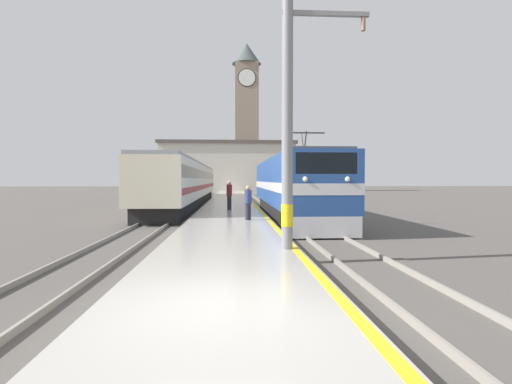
# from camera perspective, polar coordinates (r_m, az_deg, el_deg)

# --- Properties ---
(ground_plane) EXTENTS (200.00, 200.00, 0.00)m
(ground_plane) POSITION_cam_1_polar(r_m,az_deg,el_deg) (36.08, -3.60, -1.85)
(ground_plane) COLOR #514C47
(platform) EXTENTS (3.88, 140.00, 0.43)m
(platform) POSITION_cam_1_polar(r_m,az_deg,el_deg) (31.07, -3.63, -2.04)
(platform) COLOR #ADA89E
(platform) RESTS_ON ground
(rail_track_near) EXTENTS (2.83, 140.00, 0.16)m
(rail_track_near) POSITION_cam_1_polar(r_m,az_deg,el_deg) (31.28, 3.02, -2.35)
(rail_track_near) COLOR #514C47
(rail_track_near) RESTS_ON ground
(rail_track_far) EXTENTS (2.83, 140.00, 0.16)m
(rail_track_far) POSITION_cam_1_polar(r_m,az_deg,el_deg) (31.33, -10.53, -2.37)
(rail_track_far) COLOR #514C47
(rail_track_far) RESTS_ON ground
(locomotive_train) EXTENTS (2.92, 18.90, 4.59)m
(locomotive_train) POSITION_cam_1_polar(r_m,az_deg,el_deg) (24.26, 4.88, 0.77)
(locomotive_train) COLOR black
(locomotive_train) RESTS_ON ground
(passenger_train) EXTENTS (2.92, 32.87, 3.68)m
(passenger_train) POSITION_cam_1_polar(r_m,az_deg,el_deg) (35.73, -9.65, 1.30)
(passenger_train) COLOR black
(passenger_train) RESTS_ON ground
(catenary_mast) EXTENTS (2.35, 0.32, 7.05)m
(catenary_mast) POSITION_cam_1_polar(r_m,az_deg,el_deg) (10.80, 4.82, 10.27)
(catenary_mast) COLOR gray
(catenary_mast) RESTS_ON platform
(person_on_platform) EXTENTS (0.34, 0.34, 1.58)m
(person_on_platform) POSITION_cam_1_polar(r_m,az_deg,el_deg) (18.35, -1.15, -1.44)
(person_on_platform) COLOR #23232D
(person_on_platform) RESTS_ON platform
(second_waiting_passenger) EXTENTS (0.34, 0.34, 1.79)m
(second_waiting_passenger) POSITION_cam_1_polar(r_m,az_deg,el_deg) (24.34, -3.83, -0.35)
(second_waiting_passenger) COLOR #23232D
(second_waiting_passenger) RESTS_ON platform
(clock_tower) EXTENTS (5.64, 5.64, 28.78)m
(clock_tower) POSITION_cam_1_polar(r_m,az_deg,el_deg) (79.28, -1.36, 11.24)
(clock_tower) COLOR gray
(clock_tower) RESTS_ON ground
(station_building) EXTENTS (22.49, 9.08, 8.58)m
(station_building) POSITION_cam_1_polar(r_m,az_deg,el_deg) (67.79, -4.07, 3.50)
(station_building) COLOR beige
(station_building) RESTS_ON ground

